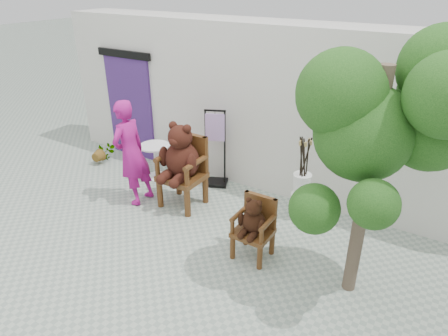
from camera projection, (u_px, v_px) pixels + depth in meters
name	position (u px, v px, depth m)	size (l,w,h in m)	color
ground_plane	(166.00, 261.00, 5.75)	(60.00, 60.00, 0.00)	#929E8E
back_wall	(266.00, 106.00, 7.45)	(9.00, 1.00, 3.00)	silver
doorway	(130.00, 105.00, 8.62)	(1.40, 0.11, 2.33)	#402164
chair_big	(182.00, 160.00, 6.80)	(0.73, 0.81, 1.54)	#41230D
chair_small	(254.00, 222.00, 5.63)	(0.52, 0.52, 0.96)	#41230D
person	(131.00, 153.00, 6.92)	(0.67, 0.44, 1.84)	#A21375
cafe_table	(155.00, 158.00, 7.91)	(0.60, 0.60, 0.70)	white
display_stand	(215.00, 157.00, 7.59)	(0.55, 0.50, 1.51)	black
stool_bucket	(302.00, 184.00, 6.50)	(0.32, 0.32, 1.45)	white
tree	(401.00, 115.00, 4.22)	(1.90, 1.76, 3.31)	#443529
potted_plant	(103.00, 152.00, 8.65)	(0.42, 0.36, 0.46)	#13390F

